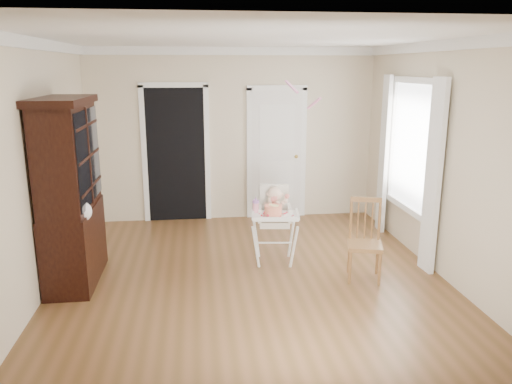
{
  "coord_description": "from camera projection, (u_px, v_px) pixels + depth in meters",
  "views": [
    {
      "loc": [
        -0.59,
        -5.36,
        2.4
      ],
      "look_at": [
        0.11,
        0.4,
        0.95
      ],
      "focal_mm": 35.0,
      "sensor_mm": 36.0,
      "label": 1
    }
  ],
  "objects": [
    {
      "name": "floor",
      "position": [
        250.0,
        279.0,
        5.81
      ],
      "size": [
        5.0,
        5.0,
        0.0
      ],
      "primitive_type": "plane",
      "color": "brown",
      "rests_on": "ground"
    },
    {
      "name": "baby",
      "position": [
        275.0,
        204.0,
        6.18
      ],
      "size": [
        0.28,
        0.22,
        0.42
      ],
      "rotation": [
        0.0,
        0.0,
        -0.12
      ],
      "color": "beige",
      "rests_on": "high_chair"
    },
    {
      "name": "wall_back",
      "position": [
        233.0,
        135.0,
        7.89
      ],
      "size": [
        4.5,
        0.0,
        4.5
      ],
      "primitive_type": "plane",
      "rotation": [
        1.57,
        0.0,
        0.0
      ],
      "color": "beige",
      "rests_on": "floor"
    },
    {
      "name": "streamer",
      "position": [
        291.0,
        87.0,
        6.34
      ],
      "size": [
        0.09,
        0.49,
        0.15
      ],
      "primitive_type": null,
      "rotation": [
        0.26,
        0.0,
        0.13
      ],
      "color": "#FF93C7",
      "rests_on": "ceiling"
    },
    {
      "name": "high_chair",
      "position": [
        275.0,
        215.0,
        6.19
      ],
      "size": [
        0.64,
        0.76,
        0.99
      ],
      "rotation": [
        0.0,
        0.0,
        -0.12
      ],
      "color": "white",
      "rests_on": "floor"
    },
    {
      "name": "crown_molding",
      "position": [
        250.0,
        43.0,
        5.17
      ],
      "size": [
        4.5,
        5.0,
        0.12
      ],
      "primitive_type": null,
      "color": "white",
      "rests_on": "ceiling"
    },
    {
      "name": "ceiling",
      "position": [
        250.0,
        37.0,
        5.16
      ],
      "size": [
        5.0,
        5.0,
        0.0
      ],
      "primitive_type": "plane",
      "rotation": [
        3.14,
        0.0,
        0.0
      ],
      "color": "white",
      "rests_on": "wall_back"
    },
    {
      "name": "doorway",
      "position": [
        176.0,
        152.0,
        7.83
      ],
      "size": [
        1.06,
        0.05,
        2.22
      ],
      "color": "black",
      "rests_on": "wall_back"
    },
    {
      "name": "dining_chair",
      "position": [
        365.0,
        242.0,
        5.75
      ],
      "size": [
        0.47,
        0.47,
        0.94
      ],
      "rotation": [
        0.0,
        0.0,
        -0.27
      ],
      "color": "brown",
      "rests_on": "floor"
    },
    {
      "name": "sippy_cup",
      "position": [
        256.0,
        206.0,
        6.03
      ],
      "size": [
        0.08,
        0.08,
        0.19
      ],
      "rotation": [
        0.0,
        0.0,
        -0.12
      ],
      "color": "pink",
      "rests_on": "high_chair"
    },
    {
      "name": "china_cabinet",
      "position": [
        71.0,
        193.0,
        5.54
      ],
      "size": [
        0.55,
        1.24,
        2.09
      ],
      "color": "black",
      "rests_on": "floor"
    },
    {
      "name": "closet_door",
      "position": [
        276.0,
        155.0,
        8.03
      ],
      "size": [
        0.96,
        0.09,
        2.13
      ],
      "color": "white",
      "rests_on": "wall_back"
    },
    {
      "name": "wall_right",
      "position": [
        444.0,
        161.0,
        5.75
      ],
      "size": [
        0.0,
        5.0,
        5.0
      ],
      "primitive_type": "plane",
      "rotation": [
        1.57,
        0.0,
        -1.57
      ],
      "color": "beige",
      "rests_on": "floor"
    },
    {
      "name": "cake",
      "position": [
        273.0,
        210.0,
        5.92
      ],
      "size": [
        0.27,
        0.27,
        0.12
      ],
      "color": "silver",
      "rests_on": "high_chair"
    },
    {
      "name": "wall_left",
      "position": [
        37.0,
        171.0,
        5.22
      ],
      "size": [
        0.0,
        5.0,
        5.0
      ],
      "primitive_type": "plane",
      "rotation": [
        1.57,
        0.0,
        1.57
      ],
      "color": "beige",
      "rests_on": "floor"
    },
    {
      "name": "window_right",
      "position": [
        409.0,
        155.0,
        6.53
      ],
      "size": [
        0.13,
        1.84,
        2.3
      ],
      "color": "white",
      "rests_on": "wall_right"
    }
  ]
}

